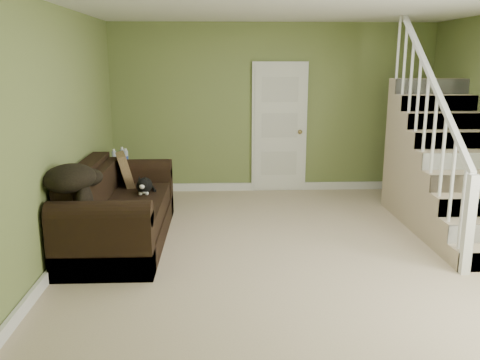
{
  "coord_description": "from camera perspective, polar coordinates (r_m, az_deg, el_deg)",
  "views": [
    {
      "loc": [
        -0.84,
        -5.17,
        2.06
      ],
      "look_at": [
        -0.62,
        0.11,
        0.79
      ],
      "focal_mm": 38.0,
      "sensor_mm": 36.0,
      "label": 1
    }
  ],
  "objects": [
    {
      "name": "door",
      "position": [
        8.0,
        4.44,
        5.85
      ],
      "size": [
        0.86,
        0.12,
        2.02
      ],
      "color": "white",
      "rests_on": "floor"
    },
    {
      "name": "banana",
      "position": [
        5.52,
        -12.7,
        -3.18
      ],
      "size": [
        0.09,
        0.17,
        0.05
      ],
      "primitive_type": "ellipsoid",
      "rotation": [
        0.0,
        0.0,
        0.28
      ],
      "color": "yellow",
      "rests_on": "sofa"
    },
    {
      "name": "cat",
      "position": [
        6.18,
        -10.71,
        -0.62
      ],
      "size": [
        0.24,
        0.5,
        0.25
      ],
      "rotation": [
        0.0,
        0.0,
        0.02
      ],
      "color": "black",
      "rests_on": "sofa"
    },
    {
      "name": "wall_left",
      "position": [
        5.48,
        -20.01,
        4.7
      ],
      "size": [
        0.04,
        5.5,
        2.6
      ],
      "primitive_type": "cube",
      "color": "olive",
      "rests_on": "floor"
    },
    {
      "name": "staircase",
      "position": [
        6.91,
        21.94,
        0.63
      ],
      "size": [
        1.0,
        2.51,
        2.82
      ],
      "color": "tan",
      "rests_on": "floor"
    },
    {
      "name": "baseboard_left",
      "position": [
        5.78,
        -18.74,
        -7.53
      ],
      "size": [
        0.04,
        5.5,
        0.12
      ],
      "primitive_type": "cube",
      "color": "white",
      "rests_on": "floor"
    },
    {
      "name": "throw_pillow",
      "position": [
        6.61,
        -12.76,
        1.09
      ],
      "size": [
        0.31,
        0.47,
        0.44
      ],
      "primitive_type": "cube",
      "rotation": [
        0.0,
        -0.24,
        0.25
      ],
      "color": "#533921",
      "rests_on": "sofa"
    },
    {
      "name": "ceiling",
      "position": [
        5.27,
        7.26,
        19.26
      ],
      "size": [
        5.0,
        5.5,
        0.01
      ],
      "primitive_type": "cube",
      "color": "white",
      "rests_on": "wall_back"
    },
    {
      "name": "throw_blanket",
      "position": [
        5.21,
        -18.57,
        0.22
      ],
      "size": [
        0.66,
        0.76,
        0.26
      ],
      "primitive_type": "ellipsoid",
      "rotation": [
        0.0,
        0.0,
        0.33
      ],
      "color": "black",
      "rests_on": "sofa"
    },
    {
      "name": "side_table",
      "position": [
        7.36,
        -13.05,
        -0.58
      ],
      "size": [
        0.63,
        0.63,
        0.85
      ],
      "rotation": [
        0.0,
        0.0,
        -0.27
      ],
      "color": "black",
      "rests_on": "floor"
    },
    {
      "name": "floor",
      "position": [
        5.63,
        6.47,
        -8.08
      ],
      "size": [
        5.0,
        5.5,
        0.01
      ],
      "primitive_type": "cube",
      "color": "tan",
      "rests_on": "ground"
    },
    {
      "name": "wall_back",
      "position": [
        8.0,
        3.72,
        7.98
      ],
      "size": [
        5.0,
        0.04,
        2.6
      ],
      "primitive_type": "cube",
      "color": "olive",
      "rests_on": "floor"
    },
    {
      "name": "wall_front",
      "position": [
        2.67,
        16.16,
        -3.53
      ],
      "size": [
        5.0,
        0.04,
        2.6
      ],
      "primitive_type": "cube",
      "color": "olive",
      "rests_on": "floor"
    },
    {
      "name": "sofa",
      "position": [
        5.97,
        -13.65,
        -3.63
      ],
      "size": [
        0.98,
        2.27,
        0.9
      ],
      "color": "black",
      "rests_on": "floor"
    },
    {
      "name": "baseboard_back",
      "position": [
        8.18,
        3.61,
        -0.71
      ],
      "size": [
        5.0,
        0.04,
        0.12
      ],
      "primitive_type": "cube",
      "color": "white",
      "rests_on": "floor"
    }
  ]
}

